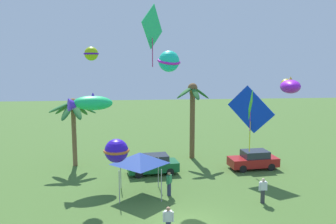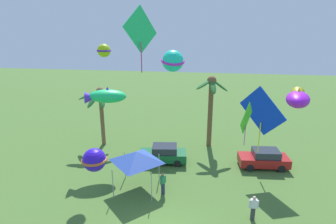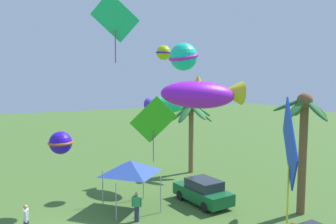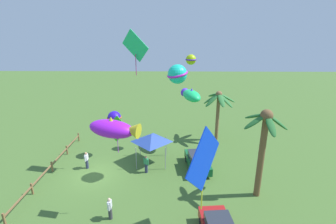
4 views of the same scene
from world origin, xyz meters
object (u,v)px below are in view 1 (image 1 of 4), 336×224
(palm_tree_0, at_px, (192,105))
(spectator_1, at_px, (169,183))
(palm_tree_1, at_px, (73,114))
(kite_diamond_1, at_px, (152,28))
(parked_car_0, at_px, (153,164))
(kite_diamond_0, at_px, (251,105))
(spectator_2, at_px, (168,222))
(spectator_0, at_px, (263,190))
(kite_ball_5, at_px, (169,61))
(festival_tent, at_px, (140,158))
(kite_ball_6, at_px, (116,151))
(kite_ball_3, at_px, (91,54))
(kite_fish_4, at_px, (91,103))
(parked_car_1, at_px, (254,160))
(kite_diamond_2, at_px, (251,110))
(kite_fish_7, at_px, (290,86))

(palm_tree_0, relative_size, spectator_1, 4.26)
(palm_tree_1, height_order, kite_diamond_1, kite_diamond_1)
(parked_car_0, xyz_separation_m, kite_diamond_0, (5.66, -5.70, 5.29))
(palm_tree_0, relative_size, parked_car_0, 1.66)
(palm_tree_1, height_order, spectator_2, palm_tree_1)
(kite_diamond_1, bearing_deg, spectator_0, -9.15)
(kite_diamond_1, xyz_separation_m, kite_ball_5, (1.33, 3.32, -1.96))
(spectator_1, distance_m, kite_ball_5, 8.31)
(palm_tree_0, relative_size, kite_diamond_1, 1.87)
(spectator_0, height_order, festival_tent, festival_tent)
(spectator_2, relative_size, kite_diamond_1, 0.44)
(spectator_1, bearing_deg, spectator_0, -17.51)
(kite_diamond_0, distance_m, kite_ball_6, 8.62)
(parked_car_0, xyz_separation_m, kite_ball_3, (-4.42, -0.52, 8.48))
(spectator_0, relative_size, festival_tent, 0.56)
(kite_ball_6, bearing_deg, kite_fish_4, 106.26)
(festival_tent, distance_m, kite_diamond_1, 8.30)
(parked_car_0, distance_m, parked_car_1, 8.21)
(spectator_2, bearing_deg, palm_tree_0, 75.73)
(palm_tree_0, xyz_separation_m, festival_tent, (-4.84, -8.27, -2.36))
(kite_ball_5, bearing_deg, kite_diamond_2, 11.94)
(spectator_2, xyz_separation_m, kite_diamond_2, (7.31, 9.40, 4.15))
(spectator_1, relative_size, kite_diamond_2, 0.31)
(festival_tent, relative_size, kite_diamond_0, 1.13)
(spectator_0, distance_m, kite_fish_7, 6.74)
(parked_car_0, bearing_deg, parked_car_1, 3.08)
(kite_diamond_2, relative_size, kite_fish_4, 1.47)
(palm_tree_1, height_order, kite_diamond_2, kite_diamond_2)
(parked_car_0, bearing_deg, kite_diamond_0, -45.20)
(spectator_1, height_order, kite_diamond_2, kite_diamond_2)
(kite_fish_4, height_order, kite_ball_6, kite_fish_4)
(spectator_0, xyz_separation_m, kite_fish_7, (1.93, 1.17, 6.35))
(parked_car_0, xyz_separation_m, kite_fish_7, (8.35, -5.16, 6.41))
(kite_fish_4, relative_size, kite_ball_5, 1.65)
(kite_ball_6, bearing_deg, kite_diamond_1, 50.65)
(parked_car_1, distance_m, kite_ball_6, 13.85)
(palm_tree_1, xyz_separation_m, kite_ball_6, (3.99, -10.63, -0.46))
(palm_tree_1, bearing_deg, kite_diamond_2, -13.57)
(parked_car_1, xyz_separation_m, kite_ball_3, (-12.62, -0.97, 8.48))
(kite_diamond_2, relative_size, kite_ball_5, 2.43)
(kite_ball_3, bearing_deg, kite_diamond_2, -0.17)
(spectator_2, distance_m, kite_fish_7, 11.42)
(parked_car_0, distance_m, spectator_1, 4.61)
(kite_diamond_1, bearing_deg, kite_ball_3, 131.06)
(kite_ball_3, bearing_deg, palm_tree_1, 121.15)
(palm_tree_1, xyz_separation_m, spectator_2, (6.58, -12.76, -3.61))
(palm_tree_1, height_order, spectator_0, palm_tree_1)
(kite_diamond_1, distance_m, kite_ball_5, 4.08)
(parked_car_1, xyz_separation_m, kite_diamond_2, (-0.73, -1.00, 4.21))
(kite_diamond_0, height_order, kite_fish_4, kite_diamond_0)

